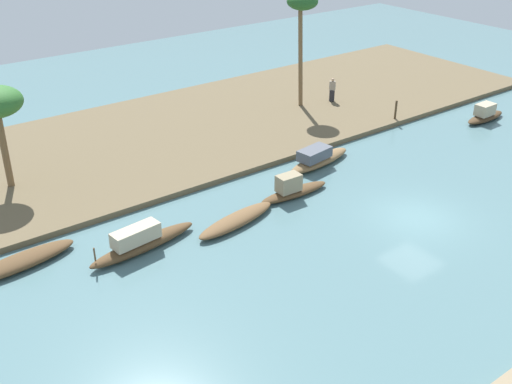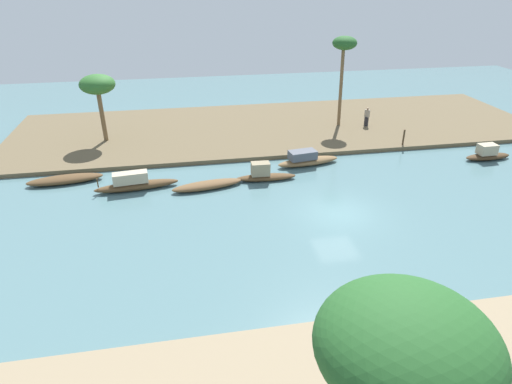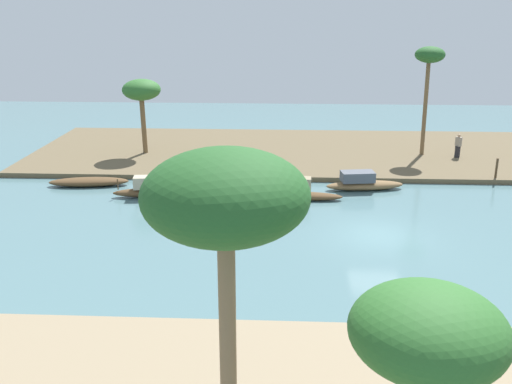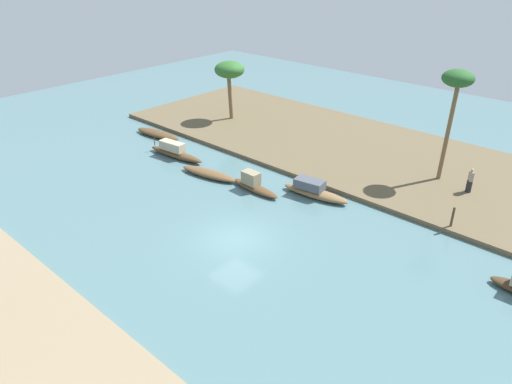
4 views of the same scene
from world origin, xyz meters
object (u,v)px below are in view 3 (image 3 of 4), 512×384
sampan_foreground (363,183)px  palm_tree_left_near (429,60)px  palm_tree_right_tall (226,206)px  palm_tree_right_short (428,335)px  sampan_open_hull (304,192)px  sampan_downstream_large (89,182)px  mooring_post (497,168)px  sampan_with_tall_canopy (236,198)px  sampan_with_red_awning (157,189)px  palm_tree_left_far (142,91)px  person_on_near_bank (458,147)px

sampan_foreground → palm_tree_left_near: 11.32m
palm_tree_right_tall → palm_tree_right_short: bearing=166.3°
sampan_open_hull → sampan_downstream_large: bearing=-6.5°
mooring_post → sampan_open_hull: bearing=18.1°
palm_tree_right_tall → sampan_with_tall_canopy: bearing=-85.5°
palm_tree_right_tall → mooring_post: bearing=-118.7°
sampan_with_red_awning → palm_tree_left_near: (-17.06, -9.66, 6.44)m
sampan_foreground → palm_tree_left_far: palm_tree_left_far is taller
sampan_downstream_large → palm_tree_left_near: palm_tree_left_near is taller
sampan_with_tall_canopy → palm_tree_right_tall: bearing=84.6°
sampan_open_hull → sampan_with_tall_canopy: bearing=10.4°
sampan_with_red_awning → palm_tree_right_short: bearing=106.3°
palm_tree_left_far → palm_tree_right_tall: bearing=106.3°
sampan_with_tall_canopy → person_on_near_bank: bearing=-157.3°
palm_tree_left_far → sampan_open_hull: bearing=141.2°
sampan_with_red_awning → palm_tree_right_tall: (-6.23, 21.90, 6.80)m
palm_tree_left_near → palm_tree_right_short: 33.26m
palm_tree_right_short → sampan_foreground: bearing=-95.4°
sampan_foreground → palm_tree_left_near: (-5.15, -7.74, 6.46)m
person_on_near_bank → sampan_downstream_large: bearing=-109.9°
mooring_post → palm_tree_right_short: (10.72, 26.52, 4.44)m
person_on_near_bank → sampan_foreground: bearing=-83.2°
sampan_downstream_large → palm_tree_left_far: size_ratio=0.93×
person_on_near_bank → palm_tree_right_tall: 33.99m
sampan_with_tall_canopy → person_on_near_bank: person_on_near_bank is taller
sampan_open_hull → sampan_with_red_awning: size_ratio=0.76×
sampan_open_hull → palm_tree_right_short: size_ratio=0.70×
palm_tree_right_short → sampan_open_hull: bearing=-87.0°
sampan_foreground → palm_tree_left_far: (14.72, -7.01, 4.31)m
palm_tree_left_far → palm_tree_right_short: size_ratio=0.90×
palm_tree_left_near → sampan_with_red_awning: bearing=29.5°
sampan_downstream_large → palm_tree_right_tall: 27.05m
sampan_open_hull → palm_tree_right_tall: size_ratio=0.51×
sampan_with_tall_canopy → palm_tree_left_far: (7.36, -9.59, 4.51)m
sampan_downstream_large → person_on_near_bank: size_ratio=2.97×
palm_tree_right_tall → palm_tree_right_short: 3.96m
palm_tree_right_tall → sampan_downstream_large: bearing=-65.5°
sampan_with_red_awning → palm_tree_right_tall: size_ratio=0.68×
sampan_with_tall_canopy → sampan_with_red_awning: bearing=-18.2°
palm_tree_left_near → sampan_with_tall_canopy: bearing=39.5°
palm_tree_left_far → palm_tree_right_tall: size_ratio=0.67×
sampan_with_tall_canopy → palm_tree_left_far: bearing=-62.4°
sampan_foreground → mooring_post: size_ratio=3.88×
palm_tree_right_short → sampan_with_red_awning: bearing=-67.1°
palm_tree_left_far → mooring_post: bearing=167.5°
mooring_post → palm_tree_left_far: palm_tree_left_far is taller
sampan_open_hull → palm_tree_left_near: palm_tree_left_near is taller
person_on_near_bank → sampan_with_red_awning: bearing=-101.5°
sampan_with_tall_canopy → palm_tree_right_short: (-5.05, 22.06, 5.12)m
mooring_post → palm_tree_left_near: (3.26, -5.86, 5.97)m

